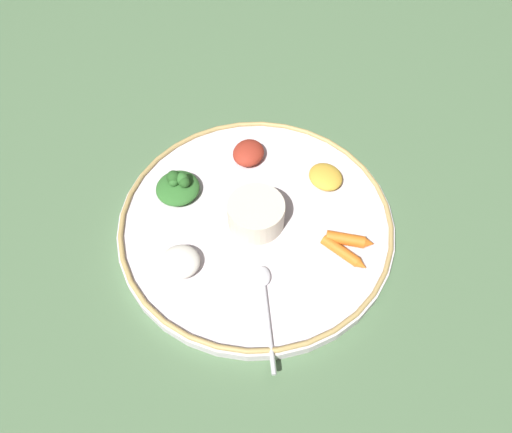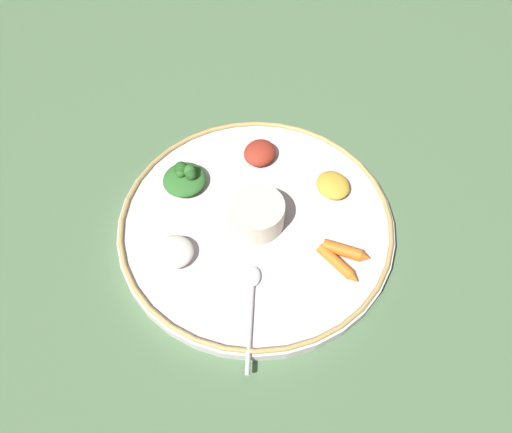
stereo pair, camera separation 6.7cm
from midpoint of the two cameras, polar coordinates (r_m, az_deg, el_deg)
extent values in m
plane|color=#4C6B47|center=(0.84, 2.26, -1.43)|extent=(2.40, 2.40, 0.00)
cylinder|color=silver|center=(0.84, 2.28, -1.08)|extent=(0.45, 0.45, 0.02)
torus|color=tan|center=(0.83, 2.31, -0.61)|extent=(0.44, 0.44, 0.01)
cylinder|color=beige|center=(0.81, 2.36, 0.16)|extent=(0.09, 0.09, 0.05)
cylinder|color=maroon|center=(0.79, 2.41, 0.96)|extent=(0.08, 0.08, 0.01)
ellipsoid|color=silver|center=(0.77, 2.13, -6.81)|extent=(0.04, 0.03, 0.01)
cylinder|color=silver|center=(0.74, 1.95, -12.54)|extent=(0.13, 0.04, 0.01)
ellipsoid|color=#2D6628|center=(0.87, -5.76, 3.98)|extent=(0.10, 0.10, 0.02)
sphere|color=#23511E|center=(0.86, -6.11, 5.19)|extent=(0.02, 0.02, 0.02)
sphere|color=#2D6628|center=(0.86, -6.16, 4.74)|extent=(0.02, 0.02, 0.02)
sphere|color=#2D6628|center=(0.86, -5.19, 4.96)|extent=(0.02, 0.02, 0.02)
sphere|color=#23511E|center=(0.85, -5.02, 4.56)|extent=(0.02, 0.02, 0.02)
cylinder|color=orange|center=(0.80, 11.18, -5.03)|extent=(0.06, 0.05, 0.02)
cone|color=orange|center=(0.79, 13.31, -6.90)|extent=(0.02, 0.02, 0.01)
cylinder|color=orange|center=(0.81, 11.88, -3.81)|extent=(0.05, 0.06, 0.02)
cone|color=orange|center=(0.81, 14.42, -4.55)|extent=(0.02, 0.02, 0.02)
ellipsoid|color=maroon|center=(0.90, 2.55, 6.98)|extent=(0.08, 0.08, 0.03)
ellipsoid|color=silver|center=(0.79, -6.67, -4.07)|extent=(0.08, 0.08, 0.03)
ellipsoid|color=gold|center=(0.87, 10.73, 3.32)|extent=(0.07, 0.07, 0.02)
camera|label=1|loc=(0.03, -87.65, 3.43)|focal=36.01mm
camera|label=2|loc=(0.03, 92.35, -3.43)|focal=36.01mm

